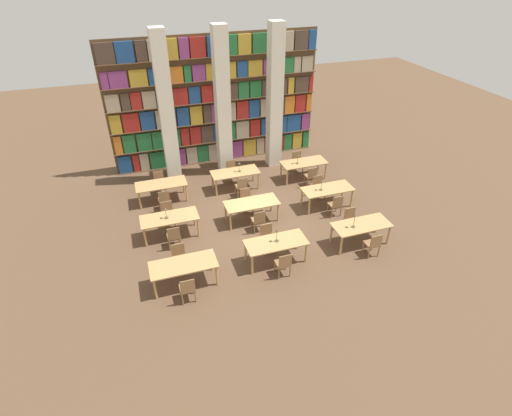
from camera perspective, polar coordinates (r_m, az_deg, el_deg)
The scene contains 38 objects.
ground_plane at distance 14.51m, azimuth -0.30°, elevation -1.75°, with size 40.00×40.00×0.00m, color brown.
bookshelf_bank at distance 17.84m, azimuth -5.72°, elevation 14.63°, with size 9.11×0.35×5.50m.
pillar_left at distance 16.28m, azimuth -12.69°, elevation 13.40°, with size 0.57×0.57×6.00m.
pillar_center at distance 16.63m, azimuth -4.80°, elevation 14.51°, with size 0.57×0.57×6.00m.
pillar_right at distance 17.26m, azimuth 2.69°, elevation 15.30°, with size 0.57×0.57×6.00m.
reading_table_0 at distance 11.73m, azimuth -10.32°, elevation -8.21°, with size 1.92×0.84×0.76m.
chair_0 at distance 11.35m, azimuth -9.76°, elevation -11.26°, with size 0.42×0.40×0.87m.
chair_1 at distance 12.40m, azimuth -10.93°, elevation -6.85°, with size 0.42×0.40×0.87m.
reading_table_1 at distance 12.35m, azimuth 2.87°, elevation -5.16°, with size 1.92×0.84×0.76m.
chair_2 at distance 11.97m, azimuth 3.95°, elevation -7.92°, with size 0.42×0.40×0.87m.
chair_3 at distance 12.98m, azimuth 1.64°, elevation -4.03°, with size 0.42×0.40×0.87m.
desk_lamp_0 at distance 12.14m, azimuth 3.01°, elevation -3.66°, with size 0.14×0.14×0.44m.
reading_table_2 at distance 13.51m, azimuth 14.80°, elevation -2.58°, with size 1.92×0.84×0.76m.
chair_4 at distance 13.19m, azimuth 16.40°, elevation -4.93°, with size 0.42×0.40×0.87m.
chair_5 at distance 14.11m, azimuth 13.38°, elevation -1.61°, with size 0.42×0.40×0.87m.
desk_lamp_1 at distance 13.08m, azimuth 13.90°, elevation -1.46°, with size 0.14×0.14×0.50m.
reading_table_3 at distance 13.71m, azimuth -12.25°, elevation -1.58°, with size 1.92×0.84×0.76m.
chair_6 at distance 13.25m, azimuth -11.67°, elevation -3.94°, with size 0.42×0.40×0.87m.
chair_7 at distance 14.40m, azimuth -12.51°, elevation -0.69°, with size 0.42×0.40×0.87m.
desk_lamp_2 at distance 13.48m, azimuth -12.80°, elevation -0.45°, with size 0.14×0.14×0.41m.
reading_table_4 at distance 14.15m, azimuth -0.63°, elevation 0.49°, with size 1.92×0.84×0.76m.
chair_8 at distance 13.71m, azimuth 0.36°, elevation -1.71°, with size 0.42×0.40×0.87m.
chair_9 at distance 14.83m, azimuth -1.39°, elevation 1.27°, with size 0.42×0.40×0.87m.
reading_table_5 at distance 15.21m, azimuth 10.17°, elevation 2.48°, with size 1.92×0.84×0.76m.
chair_10 at distance 14.80m, azimuth 11.33°, elevation 0.48°, with size 0.42×0.40×0.87m.
chair_11 at distance 15.84m, azimuth 8.95°, elevation 3.12°, with size 0.42×0.40×0.87m.
desk_lamp_3 at distance 14.89m, azimuth 9.35°, elevation 3.56°, with size 0.14×0.14×0.45m.
reading_table_6 at distance 15.72m, azimuth -13.38°, elevation 3.14°, with size 1.92×0.84×0.76m.
chair_12 at distance 15.21m, azimuth -12.98°, elevation 1.23°, with size 0.42×0.40×0.87m.
chair_13 at distance 16.43m, azimuth -13.62°, elevation 3.71°, with size 0.42×0.40×0.87m.
reading_table_7 at distance 16.14m, azimuth -3.00°, elevation 4.92°, with size 1.92×0.84×0.76m.
chair_14 at distance 15.66m, azimuth -2.09°, elevation 3.14°, with size 0.42×0.40×0.87m.
chair_15 at distance 16.85m, azimuth -3.48°, elevation 5.44°, with size 0.42×0.40×0.87m.
desk_lamp_4 at distance 15.99m, azimuth -2.41°, elevation 6.11°, with size 0.14×0.14×0.41m.
reading_table_8 at distance 17.00m, azimuth 6.83°, elevation 6.27°, with size 1.92×0.84×0.76m.
chair_16 at distance 16.54m, azimuth 7.86°, elevation 4.60°, with size 0.42×0.40×0.87m.
chair_17 at distance 17.67m, azimuth 5.91°, elevation 6.71°, with size 0.42×0.40×0.87m.
desk_lamp_5 at distance 16.68m, azimuth 5.97°, elevation 7.25°, with size 0.14×0.14×0.44m.
Camera 1 is at (-3.68, -11.28, 8.36)m, focal length 28.00 mm.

